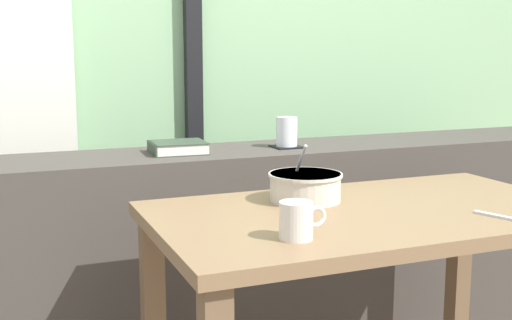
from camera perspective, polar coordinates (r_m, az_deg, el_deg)
window_divider_post at (r=2.88m, az=-5.60°, el=13.01°), size 0.07×0.05×2.60m
dark_console_ledge at (r=2.38m, az=-0.80°, el=-8.34°), size 2.80×0.37×0.78m
breakfast_table at (r=1.79m, az=9.94°, el=-7.69°), size 1.16×0.66×0.71m
coaster_square at (r=2.33m, az=2.69°, el=1.17°), size 0.10×0.10×0.00m
juice_glass at (r=2.32m, az=2.70°, el=2.36°), size 0.08×0.08×0.10m
closed_book at (r=2.21m, az=-6.86°, el=1.10°), size 0.19×0.17×0.04m
soup_bowl at (r=1.83m, az=4.32°, el=-2.37°), size 0.21×0.21×0.16m
fork_utensil at (r=1.75m, az=20.92°, el=-4.72°), size 0.07×0.17×0.01m
ceramic_mug at (r=1.46m, az=3.60°, el=-5.28°), size 0.11×0.08×0.08m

